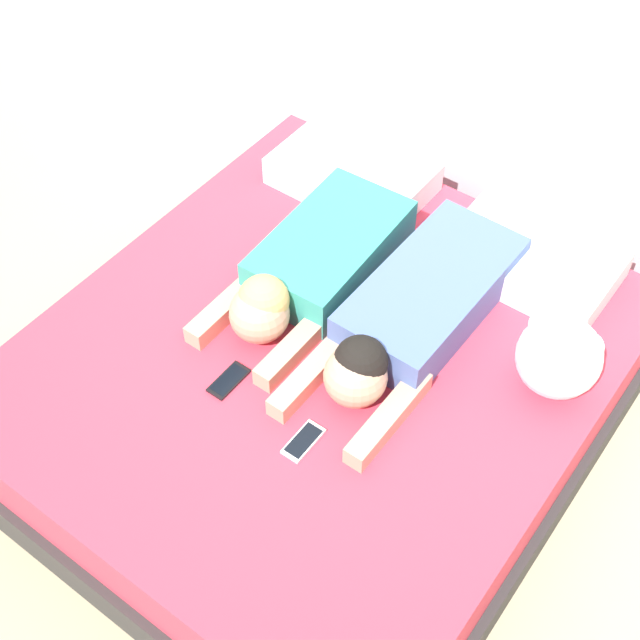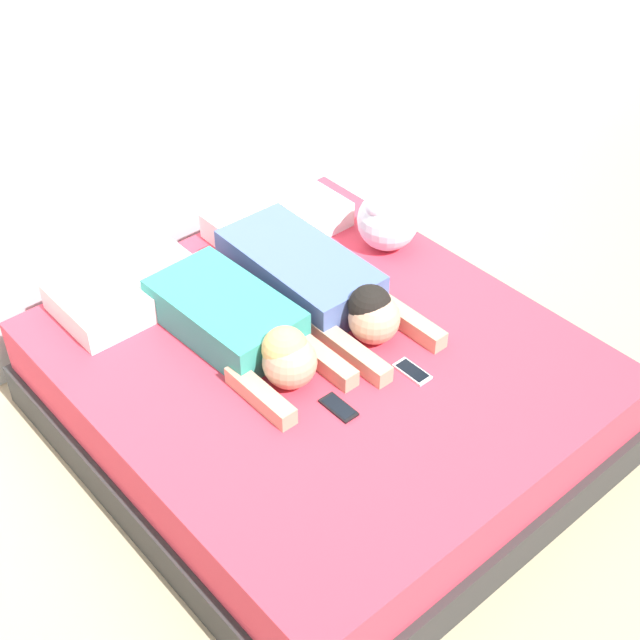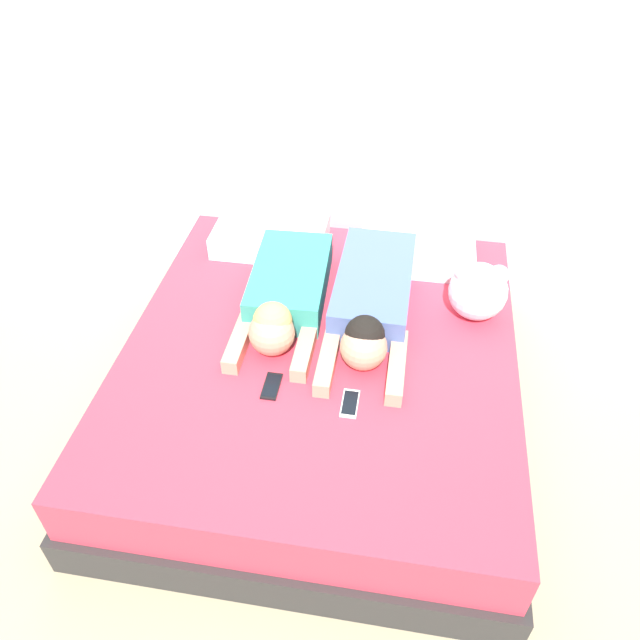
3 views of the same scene
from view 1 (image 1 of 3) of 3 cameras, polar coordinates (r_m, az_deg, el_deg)
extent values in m
plane|color=tan|center=(3.33, 0.00, -6.61)|extent=(12.00, 12.00, 0.00)
cube|color=#2D2D2D|center=(3.25, 0.00, -5.65)|extent=(1.80, 1.99, 0.19)
cube|color=#DB384C|center=(3.07, 0.00, -3.31)|extent=(1.74, 1.93, 0.24)
cube|color=white|center=(3.52, 2.10, 9.31)|extent=(0.59, 0.39, 0.12)
cube|color=white|center=(3.26, 13.43, 3.81)|extent=(0.59, 0.39, 0.12)
cube|color=teal|center=(3.17, 0.67, 4.55)|extent=(0.38, 0.63, 0.17)
sphere|color=tan|center=(2.95, -3.90, 0.40)|extent=(0.20, 0.20, 0.20)
sphere|color=#D8B266|center=(2.93, -3.64, 1.29)|extent=(0.17, 0.17, 0.17)
cube|color=tan|center=(3.06, -6.11, 0.70)|extent=(0.07, 0.34, 0.07)
cube|color=tan|center=(2.93, -1.72, -1.87)|extent=(0.07, 0.34, 0.07)
cube|color=#4C66A5|center=(3.05, 7.14, 1.65)|extent=(0.36, 0.72, 0.17)
sphere|color=tan|center=(2.78, 2.28, -3.62)|extent=(0.20, 0.20, 0.20)
sphere|color=black|center=(2.76, 2.61, -2.71)|extent=(0.17, 0.17, 0.17)
cube|color=tan|center=(2.87, -0.48, -3.37)|extent=(0.07, 0.39, 0.07)
cube|color=tan|center=(2.78, 4.43, -6.24)|extent=(0.07, 0.39, 0.07)
cube|color=black|center=(2.90, -5.86, -3.88)|extent=(0.07, 0.15, 0.01)
cube|color=black|center=(2.90, -5.87, -3.81)|extent=(0.06, 0.13, 0.00)
cube|color=silver|center=(2.76, -1.07, -7.77)|extent=(0.07, 0.15, 0.01)
cube|color=black|center=(2.75, -1.07, -7.70)|extent=(0.06, 0.13, 0.00)
sphere|color=white|center=(2.88, 15.05, -2.28)|extent=(0.27, 0.27, 0.27)
sphere|color=white|center=(2.82, 14.13, -0.30)|extent=(0.09, 0.09, 0.09)
sphere|color=white|center=(2.79, 16.80, -1.68)|extent=(0.09, 0.09, 0.09)
camera|label=2|loc=(2.83, -70.90, 20.23)|focal=50.00mm
camera|label=3|loc=(1.00, -70.16, -12.02)|focal=35.00mm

